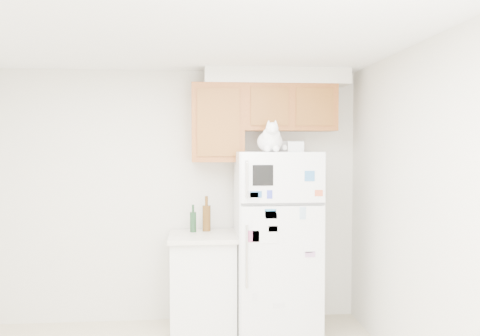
{
  "coord_description": "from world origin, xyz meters",
  "views": [
    {
      "loc": [
        0.28,
        -3.1,
        1.75
      ],
      "look_at": [
        0.69,
        1.55,
        1.55
      ],
      "focal_mm": 38.0,
      "sensor_mm": 36.0,
      "label": 1
    }
  ],
  "objects": [
    {
      "name": "room_shell",
      "position": [
        0.12,
        0.24,
        1.67
      ],
      "size": [
        3.84,
        4.04,
        2.52
      ],
      "color": "silver",
      "rests_on": "ground_plane"
    },
    {
      "name": "refrigerator",
      "position": [
        1.04,
        1.61,
        0.85
      ],
      "size": [
        0.76,
        0.78,
        1.7
      ],
      "color": "white",
      "rests_on": "ground_plane"
    },
    {
      "name": "base_counter",
      "position": [
        0.35,
        1.68,
        0.46
      ],
      "size": [
        0.64,
        0.64,
        0.92
      ],
      "color": "white",
      "rests_on": "ground_plane"
    },
    {
      "name": "cat",
      "position": [
        0.96,
        1.45,
        1.81
      ],
      "size": [
        0.28,
        0.41,
        0.29
      ],
      "color": "white",
      "rests_on": "refrigerator"
    },
    {
      "name": "storage_box_back",
      "position": [
        1.21,
        1.72,
        1.75
      ],
      "size": [
        0.21,
        0.19,
        0.1
      ],
      "primitive_type": "cube",
      "rotation": [
        0.0,
        0.0,
        0.37
      ],
      "color": "white",
      "rests_on": "refrigerator"
    },
    {
      "name": "storage_box_front",
      "position": [
        1.21,
        1.58,
        1.74
      ],
      "size": [
        0.16,
        0.12,
        0.09
      ],
      "primitive_type": "cube",
      "rotation": [
        0.0,
        0.0,
        -0.06
      ],
      "color": "white",
      "rests_on": "refrigerator"
    },
    {
      "name": "bottle_green",
      "position": [
        0.26,
        1.8,
        1.05
      ],
      "size": [
        0.06,
        0.06,
        0.27
      ],
      "primitive_type": null,
      "color": "#19381E",
      "rests_on": "base_counter"
    },
    {
      "name": "bottle_amber",
      "position": [
        0.39,
        1.84,
        1.09
      ],
      "size": [
        0.08,
        0.08,
        0.34
      ],
      "primitive_type": null,
      "color": "#593814",
      "rests_on": "base_counter"
    }
  ]
}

